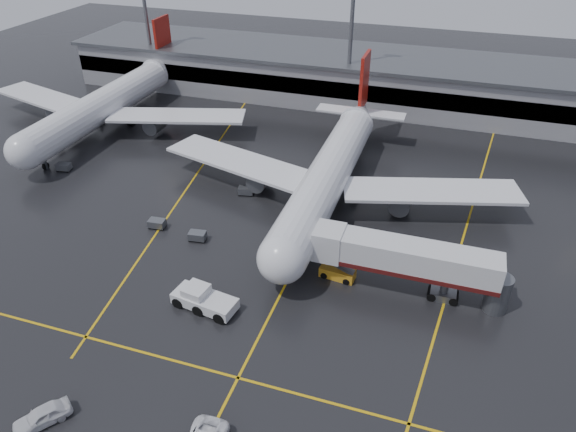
% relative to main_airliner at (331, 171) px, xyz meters
% --- Properties ---
extents(ground, '(220.00, 220.00, 0.00)m').
position_rel_main_airliner_xyz_m(ground, '(0.00, -9.70, -4.21)').
color(ground, black).
rests_on(ground, ground).
extents(apron_line_centre, '(0.25, 90.00, 0.02)m').
position_rel_main_airliner_xyz_m(apron_line_centre, '(0.00, -9.70, -4.20)').
color(apron_line_centre, gold).
rests_on(apron_line_centre, ground).
extents(apron_line_stop, '(60.00, 0.25, 0.02)m').
position_rel_main_airliner_xyz_m(apron_line_stop, '(0.00, -31.70, -4.20)').
color(apron_line_stop, gold).
rests_on(apron_line_stop, ground).
extents(apron_line_left, '(9.99, 69.35, 0.02)m').
position_rel_main_airliner_xyz_m(apron_line_left, '(-20.00, 0.30, -4.20)').
color(apron_line_left, gold).
rests_on(apron_line_left, ground).
extents(apron_line_right, '(7.57, 69.64, 0.02)m').
position_rel_main_airliner_xyz_m(apron_line_right, '(18.00, 0.30, -4.20)').
color(apron_line_right, gold).
rests_on(apron_line_right, ground).
extents(terminal, '(122.00, 19.00, 8.60)m').
position_rel_main_airliner_xyz_m(terminal, '(0.00, 38.23, 0.11)').
color(terminal, gray).
rests_on(terminal, ground).
extents(light_mast_left, '(3.00, 1.20, 25.45)m').
position_rel_main_airliner_xyz_m(light_mast_left, '(-45.00, 32.30, 10.27)').
color(light_mast_left, '#595B60').
rests_on(light_mast_left, ground).
extents(light_mast_mid, '(3.00, 1.20, 25.45)m').
position_rel_main_airliner_xyz_m(light_mast_mid, '(-5.00, 32.30, 10.27)').
color(light_mast_mid, '#595B60').
rests_on(light_mast_mid, ground).
extents(main_airliner, '(48.80, 45.60, 14.10)m').
position_rel_main_airliner_xyz_m(main_airliner, '(0.00, 0.00, 0.00)').
color(main_airliner, silver).
rests_on(main_airliner, ground).
extents(second_airliner, '(48.80, 45.60, 14.10)m').
position_rel_main_airliner_xyz_m(second_airliner, '(-42.00, 12.00, 0.00)').
color(second_airliner, silver).
rests_on(second_airliner, ground).
extents(jet_bridge, '(19.90, 3.40, 6.05)m').
position_rel_main_airliner_xyz_m(jet_bridge, '(11.87, -15.70, -0.28)').
color(jet_bridge, silver).
rests_on(jet_bridge, ground).
extents(pushback_tractor, '(6.90, 3.69, 2.35)m').
position_rel_main_airliner_xyz_m(pushback_tractor, '(-6.75, -24.44, -3.27)').
color(pushback_tractor, silver).
rests_on(pushback_tractor, ground).
extents(belt_loader, '(3.93, 2.12, 2.39)m').
position_rel_main_airliner_xyz_m(belt_loader, '(4.93, -15.71, -3.62)').
color(belt_loader, orange).
rests_on(belt_loader, ground).
extents(service_van_d, '(4.02, 4.63, 1.51)m').
position_rel_main_airliner_xyz_m(service_van_d, '(-12.96, -40.55, -3.46)').
color(service_van_d, silver).
rests_on(service_van_d, ground).
extents(baggage_cart_a, '(2.16, 1.56, 1.12)m').
position_rel_main_airliner_xyz_m(baggage_cart_a, '(-12.51, -14.17, -3.58)').
color(baggage_cart_a, '#595B60').
rests_on(baggage_cart_a, ground).
extents(baggage_cart_b, '(2.11, 1.47, 1.12)m').
position_rel_main_airliner_xyz_m(baggage_cart_b, '(-18.42, -13.32, -3.58)').
color(baggage_cart_b, '#595B60').
rests_on(baggage_cart_b, ground).
extents(baggage_cart_c, '(2.24, 1.72, 1.12)m').
position_rel_main_airliner_xyz_m(baggage_cart_c, '(-11.06, -2.45, -3.58)').
color(baggage_cart_c, '#595B60').
rests_on(baggage_cart_c, ground).
extents(baggage_cart_d, '(2.06, 1.39, 1.12)m').
position_rel_main_airliner_xyz_m(baggage_cart_d, '(-45.32, 1.60, -3.58)').
color(baggage_cart_d, '#595B60').
rests_on(baggage_cart_d, ground).
extents(baggage_cart_e, '(2.21, 1.65, 1.12)m').
position_rel_main_airliner_xyz_m(baggage_cart_e, '(-39.07, -4.32, -3.58)').
color(baggage_cart_e, '#595B60').
rests_on(baggage_cart_e, ground).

